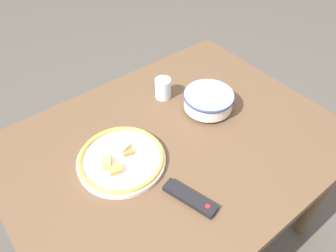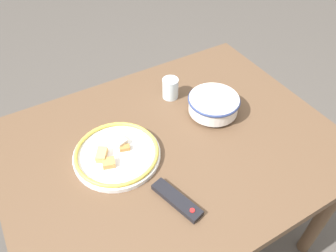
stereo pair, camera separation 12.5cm
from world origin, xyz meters
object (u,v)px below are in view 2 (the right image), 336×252
(tv_remote, at_px, (177,200))
(noodle_bowl, at_px, (213,104))
(food_plate, at_px, (117,154))
(drinking_glass, at_px, (170,88))

(tv_remote, bearing_deg, noodle_bowl, -156.37)
(food_plate, relative_size, tv_remote, 1.63)
(noodle_bowl, xyz_separation_m, food_plate, (0.44, 0.02, -0.03))
(noodle_bowl, bearing_deg, drinking_glass, -61.10)
(food_plate, xyz_separation_m, drinking_glass, (-0.34, -0.20, 0.03))
(noodle_bowl, xyz_separation_m, tv_remote, (0.35, 0.29, -0.04))
(drinking_glass, bearing_deg, food_plate, 30.06)
(noodle_bowl, distance_m, tv_remote, 0.46)
(food_plate, relative_size, drinking_glass, 3.47)
(noodle_bowl, distance_m, food_plate, 0.44)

